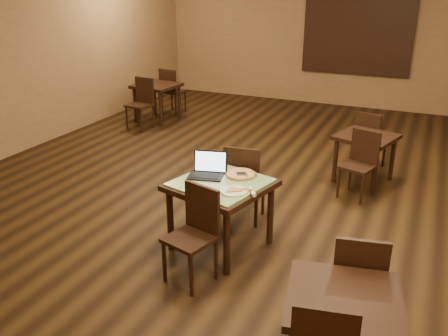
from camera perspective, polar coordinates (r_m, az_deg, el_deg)
The scene contains 22 objects.
ground at distance 6.82m, azimuth 3.26°, elevation -1.66°, with size 10.00×10.00×0.00m, color black.
wall_back at distance 11.14m, azimuth 13.11°, elevation 15.04°, with size 8.00×0.02×3.00m, color olive.
wall_left at distance 8.62m, azimuth -22.75°, elevation 12.09°, with size 0.02×10.00×3.00m, color olive.
mural at distance 11.01m, azimuth 15.71°, elevation 14.99°, with size 2.34×0.05×1.64m.
tiled_table at distance 4.94m, azimuth -0.39°, elevation -2.73°, with size 1.12×1.12×0.76m.
chair_main_near at distance 4.50m, azimuth -3.45°, elevation -7.28°, with size 0.50×0.50×0.94m.
chair_main_far at distance 5.50m, azimuth 2.38°, elevation -1.40°, with size 0.46×0.46×0.97m.
laptop at distance 5.05m, azimuth -1.95°, elevation -0.15°, with size 0.41×0.36×0.25m.
plate at distance 4.67m, azimuth 1.15°, elevation -2.79°, with size 0.27×0.27×0.01m, color white.
pizza_slice at distance 4.66m, azimuth 1.15°, elevation -2.63°, with size 0.19×0.19×0.02m, color #FBDFA7, non-canonical shape.
pizza_pan at distance 5.06m, azimuth 1.98°, elevation -0.83°, with size 0.36×0.36×0.01m, color silver.
pizza_whole at distance 5.05m, azimuth 1.98°, elevation -0.69°, with size 0.32×0.32×0.02m.
spatula at distance 5.03m, azimuth 2.11°, elevation -0.70°, with size 0.10×0.24×0.01m, color silver.
napkin_roll at distance 4.64m, azimuth 3.39°, elevation -2.84°, with size 0.14×0.18×0.04m.
other_table_a at distance 6.93m, azimuth 16.69°, elevation 2.88°, with size 0.91×0.91×0.69m.
other_table_a_chair_near at distance 6.46m, azimuth 16.12°, elevation 0.91°, with size 0.48×0.48×0.89m.
other_table_a_chair_far at distance 7.45m, azimuth 17.07°, elevation 3.57°, with size 0.48×0.48×0.89m.
other_table_b at distance 9.75m, azimuth -8.08°, elevation 9.22°, with size 0.87×0.87×0.75m.
other_table_b_chair_near at distance 9.30m, azimuth -9.85°, elevation 8.03°, with size 0.46×0.46×0.97m.
other_table_b_chair_far at distance 10.24m, azimuth -6.41°, elevation 9.47°, with size 0.46×0.46×0.97m.
other_table_c at distance 3.48m, azimuth 14.12°, elevation -16.44°, with size 0.90×0.90×0.72m.
other_table_c_chair_far at distance 3.96m, azimuth 15.80°, elevation -12.70°, with size 0.47×0.47×0.93m.
Camera 1 is at (2.21, -5.85, 2.72)m, focal length 38.00 mm.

